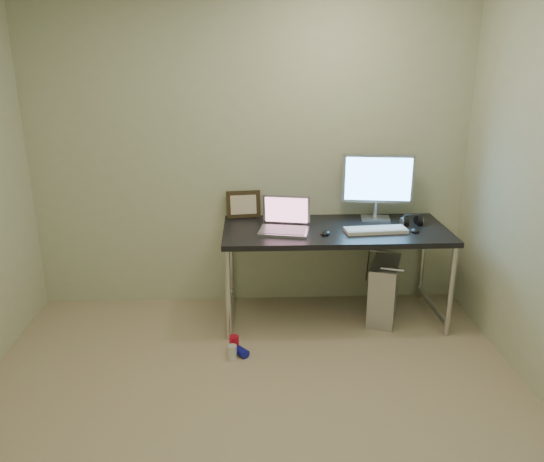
{
  "coord_description": "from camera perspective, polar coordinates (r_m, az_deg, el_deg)",
  "views": [
    {
      "loc": [
        -0.0,
        -2.45,
        2.0
      ],
      "look_at": [
        0.14,
        1.03,
        0.85
      ],
      "focal_mm": 35.0,
      "sensor_mm": 36.0,
      "label": 1
    }
  ],
  "objects": [
    {
      "name": "cable_b",
      "position": [
        4.57,
        11.53,
        -2.88
      ],
      "size": [
        0.02,
        0.11,
        0.71
      ],
      "primitive_type": "cylinder",
      "rotation": [
        0.14,
        0.0,
        0.09
      ],
      "color": "black",
      "rests_on": "ground"
    },
    {
      "name": "can_blue",
      "position": [
        3.81,
        -3.36,
        -12.81
      ],
      "size": [
        0.12,
        0.13,
        0.06
      ],
      "primitive_type": "cylinder",
      "rotation": [
        1.57,
        0.0,
        0.72
      ],
      "color": "#1318A9",
      "rests_on": "ground"
    },
    {
      "name": "desk",
      "position": [
        4.1,
        6.79,
        -0.68
      ],
      "size": [
        1.71,
        0.75,
        0.75
      ],
      "color": "black",
      "rests_on": "ground"
    },
    {
      "name": "wall_back",
      "position": [
        4.27,
        -2.36,
        8.14
      ],
      "size": [
        3.5,
        0.02,
        2.5
      ],
      "primitive_type": "cube",
      "color": "beige",
      "rests_on": "ground"
    },
    {
      "name": "webcam",
      "position": [
        4.27,
        0.74,
        2.55
      ],
      "size": [
        0.04,
        0.03,
        0.12
      ],
      "rotation": [
        0.0,
        0.0,
        -0.1
      ],
      "color": "silver",
      "rests_on": "desk"
    },
    {
      "name": "floor",
      "position": [
        3.16,
        -1.95,
        -20.95
      ],
      "size": [
        3.5,
        3.5,
        0.0
      ],
      "primitive_type": "plane",
      "color": "tan",
      "rests_on": "ground"
    },
    {
      "name": "tower_computer",
      "position": [
        4.31,
        11.94,
        -6.25
      ],
      "size": [
        0.35,
        0.5,
        0.51
      ],
      "rotation": [
        0.0,
        0.0,
        -0.35
      ],
      "color": "silver",
      "rests_on": "ground"
    },
    {
      "name": "headphones",
      "position": [
        4.26,
        14.78,
        1.01
      ],
      "size": [
        0.16,
        0.1,
        0.11
      ],
      "rotation": [
        0.0,
        0.0,
        0.11
      ],
      "color": "black",
      "rests_on": "desk"
    },
    {
      "name": "can_white",
      "position": [
        3.76,
        -4.27,
        -12.89
      ],
      "size": [
        0.06,
        0.06,
        0.11
      ],
      "primitive_type": "cylinder",
      "rotation": [
        0.0,
        0.0,
        -0.06
      ],
      "color": "silver",
      "rests_on": "ground"
    },
    {
      "name": "cable_a",
      "position": [
        4.56,
        10.38,
        -2.59
      ],
      "size": [
        0.01,
        0.16,
        0.69
      ],
      "primitive_type": "cylinder",
      "rotation": [
        0.21,
        0.0,
        0.0
      ],
      "color": "black",
      "rests_on": "ground"
    },
    {
      "name": "laptop",
      "position": [
        3.99,
        1.39,
        0.89
      ],
      "size": [
        0.41,
        0.36,
        0.25
      ],
      "rotation": [
        0.0,
        0.0,
        -0.2
      ],
      "color": "silver",
      "rests_on": "desk"
    },
    {
      "name": "can_red",
      "position": [
        3.84,
        -4.09,
        -12.05
      ],
      "size": [
        0.09,
        0.09,
        0.13
      ],
      "primitive_type": "cylinder",
      "rotation": [
        0.0,
        0.0,
        0.38
      ],
      "color": "red",
      "rests_on": "ground"
    },
    {
      "name": "mouse_right",
      "position": [
        4.1,
        15.12,
        0.15
      ],
      "size": [
        0.09,
        0.11,
        0.03
      ],
      "primitive_type": "ellipsoid",
      "rotation": [
        0.0,
        0.0,
        -0.22
      ],
      "color": "black",
      "rests_on": "desk"
    },
    {
      "name": "mouse_left",
      "position": [
        3.92,
        5.78,
        -0.09
      ],
      "size": [
        0.1,
        0.13,
        0.04
      ],
      "primitive_type": "ellipsoid",
      "rotation": [
        0.0,
        0.0,
        -0.34
      ],
      "color": "black",
      "rests_on": "desk"
    },
    {
      "name": "keyboard",
      "position": [
        4.03,
        11.09,
        0.1
      ],
      "size": [
        0.47,
        0.19,
        0.03
      ],
      "primitive_type": "cube",
      "rotation": [
        0.0,
        0.0,
        0.08
      ],
      "color": "silver",
      "rests_on": "desk"
    },
    {
      "name": "picture_frame",
      "position": [
        4.3,
        -3.09,
        2.89
      ],
      "size": [
        0.28,
        0.11,
        0.22
      ],
      "primitive_type": "cube",
      "rotation": [
        -0.21,
        0.0,
        0.13
      ],
      "color": "black",
      "rests_on": "desk"
    },
    {
      "name": "monitor",
      "position": [
        4.28,
        11.29,
        5.22
      ],
      "size": [
        0.56,
        0.19,
        0.53
      ],
      "rotation": [
        0.0,
        0.0,
        -0.14
      ],
      "color": "silver",
      "rests_on": "desk"
    }
  ]
}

